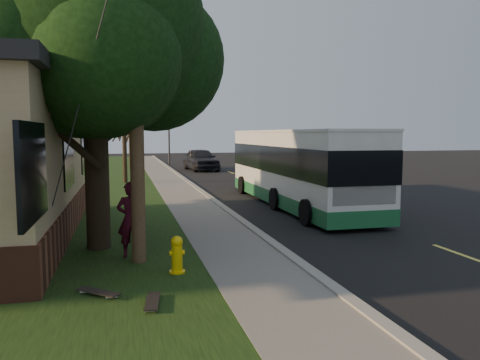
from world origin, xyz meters
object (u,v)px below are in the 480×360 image
object	(u,v)px
utility_pole	(134,45)
skateboard_spare	(98,292)
transit_bus	(296,166)
distant_car	(201,159)
fire_hydrant	(177,255)
bare_tree_far	(130,144)
traffic_signal	(169,130)
bare_tree_near	(125,146)
skateboard_main	(153,301)
skateboarder	(131,219)
leafy_tree	(94,33)

from	to	relation	value
utility_pole	skateboard_spare	distance (m)	4.98
transit_bus	distant_car	bearing A→B (deg)	92.29
fire_hydrant	bare_tree_far	xyz separation A→B (m)	(-0.40, 30.00, 1.57)
traffic_signal	utility_pole	bearing A→B (deg)	-96.58
bare_tree_near	skateboard_main	xyz separation A→B (m)	(0.32, -19.67, -2.02)
bare_tree_far	skateboard_spare	world-z (taller)	bare_tree_far
utility_pole	bare_tree_far	xyz separation A→B (m)	(0.31, 29.01, -2.63)
skateboarder	distant_car	xyz separation A→B (m)	(5.67, 25.13, -0.06)
transit_bus	traffic_signal	bearing A→B (deg)	95.41
utility_pole	bare_tree_near	size ratio (longest dim) A/B	2.11
bare_tree_near	skateboard_main	size ratio (longest dim) A/B	5.04
transit_bus	skateboard_main	size ratio (longest dim) A/B	12.76
skateboard_spare	distant_car	bearing A→B (deg)	77.21
utility_pole	skateboarder	size ratio (longest dim) A/B	5.36
fire_hydrant	utility_pole	bearing A→B (deg)	125.38
fire_hydrant	skateboard_spare	xyz separation A→B (m)	(-1.45, -1.00, -0.30)
distant_car	skateboard_spare	bearing A→B (deg)	-108.03
leafy_tree	transit_bus	distance (m)	9.65
bare_tree_far	transit_bus	world-z (taller)	bare_tree_far
bare_tree_far	leafy_tree	bearing A→B (deg)	-92.45
fire_hydrant	traffic_signal	world-z (taller)	traffic_signal
distant_car	bare_tree_near	bearing A→B (deg)	-128.87
utility_pole	leafy_tree	world-z (taller)	utility_pole
bare_tree_near	bare_tree_far	xyz separation A→B (m)	(0.50, 12.00, -0.15)
utility_pole	skateboarder	world-z (taller)	utility_pole
utility_pole	skateboard_spare	size ratio (longest dim) A/B	11.74
bare_tree_near	traffic_signal	world-z (taller)	traffic_signal
bare_tree_far	skateboarder	world-z (taller)	bare_tree_far
bare_tree_far	traffic_signal	distance (m)	5.44
utility_pole	distant_car	size ratio (longest dim) A/B	1.81
fire_hydrant	distant_car	bearing A→B (deg)	79.73
bare_tree_far	transit_bus	distance (m)	22.73
transit_bus	skateboarder	distance (m)	9.23
skateboard_main	distant_car	distance (m)	28.78
utility_pole	transit_bus	xyz separation A→B (m)	(6.26, 7.08, -3.06)
traffic_signal	distant_car	world-z (taller)	traffic_signal
bare_tree_near	traffic_signal	size ratio (longest dim) A/B	0.78
leafy_tree	bare_tree_far	size ratio (longest dim) A/B	1.94
traffic_signal	fire_hydrant	bearing A→B (deg)	-95.21
bare_tree_near	skateboard_main	distance (m)	19.78
leafy_tree	traffic_signal	size ratio (longest dim) A/B	1.42
skateboard_main	skateboard_spare	world-z (taller)	skateboard_spare
bare_tree_near	bare_tree_far	world-z (taller)	bare_tree_near
fire_hydrant	utility_pole	xyz separation A→B (m)	(-0.71, 0.99, 4.20)
fire_hydrant	distant_car	xyz separation A→B (m)	(4.82, 26.59, 0.42)
bare_tree_near	skateboarder	size ratio (longest dim) A/B	2.54
fire_hydrant	utility_pole	distance (m)	4.37
leafy_tree	traffic_signal	distance (m)	31.76
leafy_tree	skateboard_spare	distance (m)	6.22
utility_pole	leafy_tree	distance (m)	1.94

